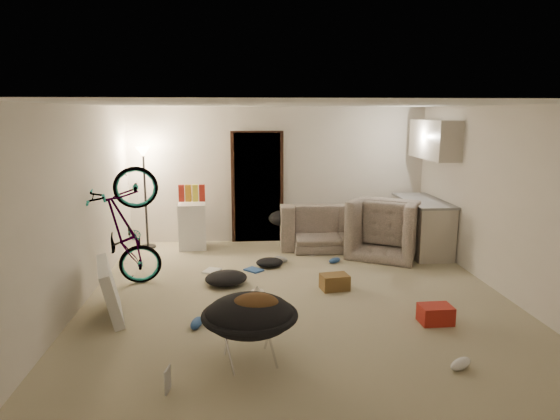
{
  "coord_description": "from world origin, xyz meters",
  "views": [
    {
      "loc": [
        -0.76,
        -6.23,
        2.41
      ],
      "look_at": [
        -0.18,
        0.6,
        1.06
      ],
      "focal_mm": 32.0,
      "sensor_mm": 36.0,
      "label": 1
    }
  ],
  "objects": [
    {
      "name": "floor",
      "position": [
        0.0,
        0.0,
        -0.01
      ],
      "size": [
        5.5,
        6.0,
        0.02
      ],
      "primitive_type": "cube",
      "color": "tan",
      "rests_on": "ground"
    },
    {
      "name": "ceiling",
      "position": [
        0.0,
        0.0,
        2.51
      ],
      "size": [
        5.5,
        6.0,
        0.02
      ],
      "primitive_type": "cube",
      "color": "white",
      "rests_on": "wall_back"
    },
    {
      "name": "wall_back",
      "position": [
        0.0,
        3.01,
        1.25
      ],
      "size": [
        5.5,
        0.02,
        2.5
      ],
      "primitive_type": "cube",
      "color": "white",
      "rests_on": "floor"
    },
    {
      "name": "wall_front",
      "position": [
        0.0,
        -3.01,
        1.25
      ],
      "size": [
        5.5,
        0.02,
        2.5
      ],
      "primitive_type": "cube",
      "color": "white",
      "rests_on": "floor"
    },
    {
      "name": "wall_left",
      "position": [
        -2.76,
        0.0,
        1.25
      ],
      "size": [
        0.02,
        6.0,
        2.5
      ],
      "primitive_type": "cube",
      "color": "white",
      "rests_on": "floor"
    },
    {
      "name": "wall_right",
      "position": [
        2.76,
        0.0,
        1.25
      ],
      "size": [
        0.02,
        6.0,
        2.5
      ],
      "primitive_type": "cube",
      "color": "white",
      "rests_on": "floor"
    },
    {
      "name": "doorway",
      "position": [
        -0.4,
        2.97,
        1.02
      ],
      "size": [
        0.85,
        0.1,
        2.04
      ],
      "primitive_type": "cube",
      "color": "black",
      "rests_on": "floor"
    },
    {
      "name": "door_trim",
      "position": [
        -0.4,
        2.94,
        1.02
      ],
      "size": [
        0.97,
        0.04,
        2.1
      ],
      "primitive_type": "cube",
      "color": "black",
      "rests_on": "floor"
    },
    {
      "name": "floor_lamp",
      "position": [
        -2.4,
        2.65,
        1.31
      ],
      "size": [
        0.28,
        0.28,
        1.81
      ],
      "color": "black",
      "rests_on": "floor"
    },
    {
      "name": "kitchen_counter",
      "position": [
        2.43,
        2.0,
        0.44
      ],
      "size": [
        0.6,
        1.5,
        0.88
      ],
      "primitive_type": "cube",
      "color": "beige",
      "rests_on": "floor"
    },
    {
      "name": "counter_top",
      "position": [
        2.43,
        2.0,
        0.9
      ],
      "size": [
        0.64,
        1.54,
        0.04
      ],
      "primitive_type": "cube",
      "color": "gray",
      "rests_on": "kitchen_counter"
    },
    {
      "name": "kitchen_uppers",
      "position": [
        2.56,
        2.0,
        1.95
      ],
      "size": [
        0.38,
        1.4,
        0.65
      ],
      "primitive_type": "cube",
      "color": "beige",
      "rests_on": "wall_right"
    },
    {
      "name": "sofa",
      "position": [
        1.01,
        2.45,
        0.3
      ],
      "size": [
        2.08,
        0.87,
        0.6
      ],
      "primitive_type": "imported",
      "rotation": [
        0.0,
        0.0,
        3.11
      ],
      "color": "#384038",
      "rests_on": "floor"
    },
    {
      "name": "armchair",
      "position": [
        1.81,
        1.91,
        0.36
      ],
      "size": [
        1.46,
        1.41,
        0.73
      ],
      "primitive_type": "imported",
      "rotation": [
        0.0,
        0.0,
        2.6
      ],
      "color": "#384038",
      "rests_on": "floor"
    },
    {
      "name": "bicycle",
      "position": [
        -2.3,
        0.58,
        0.45
      ],
      "size": [
        1.83,
        1.04,
        1.0
      ],
      "primitive_type": "imported",
      "rotation": [
        0.0,
        -0.17,
        1.74
      ],
      "color": "black",
      "rests_on": "floor"
    },
    {
      "name": "book_asset",
      "position": [
        -1.41,
        -2.26,
        0.01
      ],
      "size": [
        0.25,
        0.2,
        0.02
      ],
      "primitive_type": "imported",
      "rotation": [
        0.0,
        0.0,
        1.38
      ],
      "color": "#A72319",
      "rests_on": "floor"
    },
    {
      "name": "mini_fridge",
      "position": [
        -1.58,
        2.55,
        0.41
      ],
      "size": [
        0.51,
        0.51,
        0.81
      ],
      "primitive_type": "cube",
      "rotation": [
        0.0,
        0.0,
        0.07
      ],
      "color": "white",
      "rests_on": "floor"
    },
    {
      "name": "snack_box_0",
      "position": [
        -1.75,
        2.55,
        1.0
      ],
      "size": [
        0.1,
        0.07,
        0.3
      ],
      "primitive_type": "cube",
      "rotation": [
        0.0,
        0.0,
        0.04
      ],
      "color": "#A72319",
      "rests_on": "mini_fridge"
    },
    {
      "name": "snack_box_1",
      "position": [
        -1.63,
        2.55,
        1.0
      ],
      "size": [
        0.11,
        0.08,
        0.3
      ],
      "primitive_type": "cube",
      "rotation": [
        0.0,
        0.0,
        -0.16
      ],
      "color": "#BE7F17",
      "rests_on": "mini_fridge"
    },
    {
      "name": "snack_box_2",
      "position": [
        -1.51,
        2.55,
        1.0
      ],
      "size": [
        0.11,
        0.08,
        0.3
      ],
      "primitive_type": "cube",
      "rotation": [
        0.0,
        0.0,
        0.11
      ],
      "color": "gold",
      "rests_on": "mini_fridge"
    },
    {
      "name": "snack_box_3",
      "position": [
        -1.39,
        2.55,
        1.0
      ],
      "size": [
        0.1,
        0.07,
        0.3
      ],
      "primitive_type": "cube",
      "rotation": [
        0.0,
        0.0,
        -0.0
      ],
      "color": "#A72319",
      "rests_on": "mini_fridge"
    },
    {
      "name": "saucer_chair",
      "position": [
        -0.67,
        -1.7,
        0.4
      ],
      "size": [
        0.94,
        0.94,
        0.67
      ],
      "color": "silver",
      "rests_on": "floor"
    },
    {
      "name": "hoodie",
      "position": [
        -0.62,
        -1.73,
        0.59
      ],
      "size": [
        0.54,
        0.48,
        0.22
      ],
      "primitive_type": "ellipsoid",
      "rotation": [
        0.0,
        0.0,
        0.17
      ],
      "color": "#54371D",
      "rests_on": "saucer_chair"
    },
    {
      "name": "sofa_drape",
      "position": [
        0.06,
        2.45,
        0.54
      ],
      "size": [
        0.57,
        0.47,
        0.28
      ],
      "primitive_type": "ellipsoid",
      "rotation": [
        0.0,
        0.0,
        -0.02
      ],
      "color": "black",
      "rests_on": "sofa"
    },
    {
      "name": "tv_box",
      "position": [
        -2.3,
        -0.44,
        0.33
      ],
      "size": [
        0.52,
        1.02,
        0.66
      ],
      "primitive_type": "cube",
      "rotation": [
        0.0,
        -0.21,
        0.28
      ],
      "color": "silver",
      "rests_on": "floor"
    },
    {
      "name": "drink_case_a",
      "position": [
        0.55,
        0.23,
        0.11
      ],
      "size": [
        0.41,
        0.32,
        0.21
      ],
      "primitive_type": "cube",
      "rotation": [
        0.0,
        0.0,
        0.16
      ],
      "color": "brown",
      "rests_on": "floor"
    },
    {
      "name": "drink_case_b",
      "position": [
        1.5,
        -0.97,
        0.11
      ],
      "size": [
        0.37,
        0.28,
        0.21
      ],
      "primitive_type": "cube",
      "rotation": [
        0.0,
        0.0,
        0.02
      ],
      "color": "#A72319",
      "rests_on": "floor"
    },
    {
      "name": "juicer",
      "position": [
        -0.53,
        -0.18,
        0.1
      ],
      "size": [
        0.17,
        0.17,
        0.24
      ],
      "color": "silver",
      "rests_on": "floor"
    },
    {
      "name": "newspaper",
      "position": [
        0.48,
        2.16,
        0.0
      ],
      "size": [
        0.65,
        0.68,
        0.01
      ],
      "primitive_type": "cube",
      "rotation": [
        0.0,
        0.0,
        0.59
      ],
      "color": "beige",
      "rests_on": "floor"
    },
    {
      "name": "book_blue",
      "position": [
        -0.54,
        1.14,
        0.01
      ],
      "size": [
        0.32,
        0.33,
        0.03
      ],
      "primitive_type": "cube",
      "rotation": [
        0.0,
        0.0,
        0.77
      ],
      "color": "#2A509A",
      "rests_on": "floor"
    },
    {
      "name": "book_white",
      "position": [
        -1.18,
        1.15,
        0.01
      ],
      "size": [
        0.31,
        0.34,
        0.03
      ],
      "primitive_type": "cube",
      "rotation": [
        0.0,
        0.0,
        -0.41
      ],
      "color": "silver",
      "rests_on": "floor"
    },
    {
      "name": "shoe_0",
      "position": [
        0.78,
        1.43,
        0.04
      ],
      "size": [
        0.25,
        0.21,
        0.09
      ],
      "primitive_type": "ellipsoid",
      "rotation": [
        0.0,
        0.0,
        0.56
      ],
      "color": "#2A509A",
      "rests_on": "floor"
    },
    {
      "name": "shoe_1",
      "position": [
        -0.09,
        1.55,
        0.05
      ],
      "size": [
        0.28,
        0.25,
        0.1
      ],
      "primitive_type": "ellipsoid",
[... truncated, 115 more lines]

